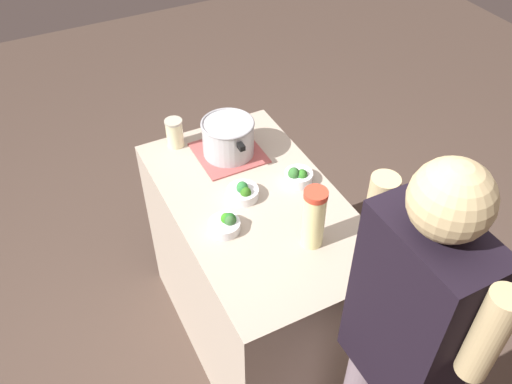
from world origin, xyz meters
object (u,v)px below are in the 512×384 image
Objects in this scene: mason_jar at (175,133)px; broccoli_bowl_back at (226,224)px; person_cook at (397,359)px; broccoli_bowl_front at (243,192)px; cooking_pot at (228,137)px; broccoli_bowl_center at (298,176)px; lemonade_pitcher at (314,218)px.

mason_jar is 1.09× the size of broccoli_bowl_back.
person_cook reaches higher than mason_jar.
broccoli_bowl_front reaches higher than broccoli_bowl_back.
broccoli_bowl_front is (0.46, 0.12, -0.04)m from mason_jar.
broccoli_bowl_back is at bearing -45.93° from broccoli_bowl_front.
cooking_pot reaches higher than broccoli_bowl_back.
broccoli_bowl_back is 0.07× the size of person_cook.
cooking_pot is 0.17× the size of person_cook.
broccoli_bowl_center is 0.40m from broccoli_bowl_back.
mason_jar is 0.48m from broccoli_bowl_front.
person_cook reaches higher than cooking_pot.
cooking_pot reaches higher than broccoli_bowl_center.
mason_jar reaches higher than broccoli_bowl_center.
broccoli_bowl_back is at bearing -73.63° from broccoli_bowl_center.
lemonade_pitcher is 0.15× the size of person_cook.
person_cook is at bearing -2.66° from lemonade_pitcher.
person_cook is at bearing -10.00° from broccoli_bowl_center.
lemonade_pitcher is 0.56m from person_cook.
person_cook is (0.76, 0.23, -0.01)m from broccoli_bowl_back.
person_cook reaches higher than broccoli_bowl_front.
lemonade_pitcher is 1.90× the size of mason_jar.
broccoli_bowl_center reaches higher than broccoli_bowl_back.
mason_jar is 0.61m from broccoli_bowl_center.
cooking_pot is 0.26m from mason_jar.
lemonade_pitcher is at bearing 177.34° from person_cook.
person_cook reaches higher than broccoli_bowl_center.
broccoli_bowl_front is 1.06× the size of broccoli_bowl_back.
broccoli_bowl_center is at bearing 85.60° from broccoli_bowl_front.
broccoli_bowl_front is (0.29, -0.07, -0.06)m from cooking_pot.
mason_jar is 1.11× the size of broccoli_bowl_center.
broccoli_bowl_front is at bearing 134.07° from broccoli_bowl_back.
broccoli_bowl_front is 0.19m from broccoli_bowl_back.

